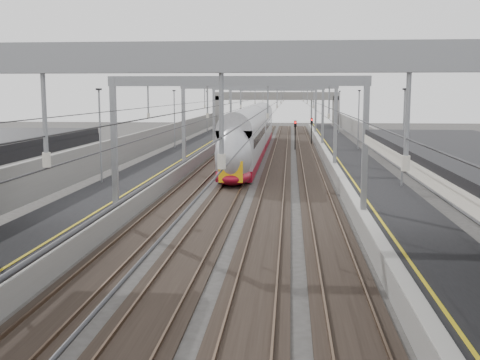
# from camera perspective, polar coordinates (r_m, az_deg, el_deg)

# --- Properties ---
(platform_left) EXTENTS (4.00, 120.00, 1.00)m
(platform_left) POSITION_cam_1_polar(r_m,az_deg,el_deg) (54.28, -6.53, 1.58)
(platform_left) COLOR black
(platform_left) RESTS_ON ground
(platform_right) EXTENTS (4.00, 120.00, 1.00)m
(platform_right) POSITION_cam_1_polar(r_m,az_deg,el_deg) (53.49, 10.53, 1.40)
(platform_right) COLOR black
(platform_right) RESTS_ON ground
(tracks) EXTENTS (11.40, 140.00, 0.20)m
(tracks) POSITION_cam_1_polar(r_m,az_deg,el_deg) (53.35, 1.94, 1.02)
(tracks) COLOR black
(tracks) RESTS_ON ground
(overhead_line) EXTENTS (13.00, 140.00, 6.60)m
(overhead_line) POSITION_cam_1_polar(r_m,az_deg,el_deg) (59.53, 2.29, 7.66)
(overhead_line) COLOR gray
(overhead_line) RESTS_ON platform_left
(overbridge) EXTENTS (22.00, 2.20, 6.90)m
(overbridge) POSITION_cam_1_polar(r_m,az_deg,el_deg) (107.90, 3.44, 7.48)
(overbridge) COLOR gray
(overbridge) RESTS_ON ground
(wall_left) EXTENTS (0.30, 120.00, 3.20)m
(wall_left) POSITION_cam_1_polar(r_m,az_deg,el_deg) (54.88, -9.83, 2.74)
(wall_left) COLOR gray
(wall_left) RESTS_ON ground
(wall_right) EXTENTS (0.30, 120.00, 3.20)m
(wall_right) POSITION_cam_1_polar(r_m,az_deg,el_deg) (53.79, 13.96, 2.51)
(wall_right) COLOR gray
(wall_right) RESTS_ON ground
(train) EXTENTS (2.72, 49.49, 4.29)m
(train) POSITION_cam_1_polar(r_m,az_deg,el_deg) (64.71, 1.13, 4.13)
(train) COLOR maroon
(train) RESTS_ON ground
(signal_green) EXTENTS (0.32, 0.32, 3.48)m
(signal_green) POSITION_cam_1_polar(r_m,az_deg,el_deg) (81.84, -0.70, 5.22)
(signal_green) COLOR black
(signal_green) RESTS_ON ground
(signal_red_near) EXTENTS (0.32, 0.32, 3.48)m
(signal_red_near) POSITION_cam_1_polar(r_m,az_deg,el_deg) (72.63, 5.26, 4.80)
(signal_red_near) COLOR black
(signal_red_near) RESTS_ON ground
(signal_red_far) EXTENTS (0.32, 0.32, 3.48)m
(signal_red_far) POSITION_cam_1_polar(r_m,az_deg,el_deg) (80.02, 6.81, 5.09)
(signal_red_far) COLOR black
(signal_red_far) RESTS_ON ground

